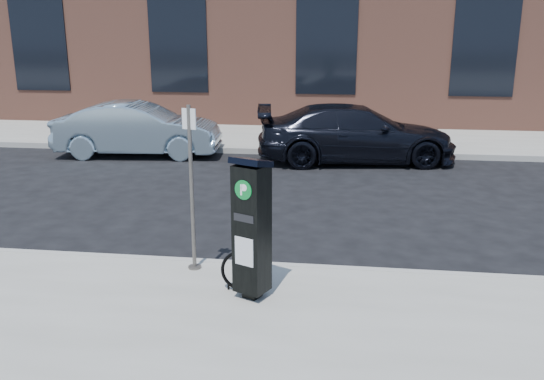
% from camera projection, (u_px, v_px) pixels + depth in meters
% --- Properties ---
extents(ground, '(120.00, 120.00, 0.00)m').
position_uv_depth(ground, '(287.00, 274.00, 8.13)').
color(ground, black).
rests_on(ground, ground).
extents(sidewalk_far, '(60.00, 12.00, 0.15)m').
position_uv_depth(sidewalk_far, '(327.00, 120.00, 21.48)').
color(sidewalk_far, gray).
rests_on(sidewalk_far, ground).
extents(curb_near, '(60.00, 0.12, 0.16)m').
position_uv_depth(curb_near, '(287.00, 270.00, 8.09)').
color(curb_near, '#9E9B93').
rests_on(curb_near, ground).
extents(curb_far, '(60.00, 0.12, 0.16)m').
position_uv_depth(curb_far, '(318.00, 153.00, 15.77)').
color(curb_far, '#9E9B93').
rests_on(curb_far, ground).
extents(building, '(28.00, 10.05, 8.25)m').
position_uv_depth(building, '(332.00, 9.00, 23.25)').
color(building, '#8F5441').
rests_on(building, ground).
extents(parking_kiosk, '(0.52, 0.50, 1.78)m').
position_uv_depth(parking_kiosk, '(252.00, 227.00, 6.86)').
color(parking_kiosk, black).
rests_on(parking_kiosk, sidewalk_near).
extents(sign_pole, '(0.20, 0.18, 2.25)m').
position_uv_depth(sign_pole, '(192.00, 190.00, 7.66)').
color(sign_pole, '#4B4742').
rests_on(sign_pole, sidewalk_near).
extents(bike_rack, '(0.54, 0.04, 0.54)m').
position_uv_depth(bike_rack, '(242.00, 271.00, 7.20)').
color(bike_rack, black).
rests_on(bike_rack, sidewalk_near).
extents(car_silver, '(4.53, 1.95, 1.45)m').
position_uv_depth(car_silver, '(138.00, 129.00, 15.62)').
color(car_silver, '#91ABB9').
rests_on(car_silver, ground).
extents(car_dark, '(5.32, 2.75, 1.48)m').
position_uv_depth(car_dark, '(356.00, 134.00, 14.87)').
color(car_dark, black).
rests_on(car_dark, ground).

